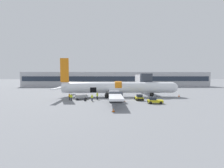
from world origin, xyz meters
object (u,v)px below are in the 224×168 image
ground_crew_supervisor (97,96)px  suitcase_on_tarmac_upright (85,99)px  airplane (116,88)px  baggage_cart_loading (82,97)px  baggage_tug_lead (139,98)px  ground_crew_loader_a (69,97)px  baggage_tug_mid (154,101)px  ground_crew_driver (92,97)px  ground_crew_loader_b (71,97)px

ground_crew_supervisor → suitcase_on_tarmac_upright: size_ratio=2.28×
airplane → baggage_cart_loading: bearing=-153.2°
airplane → baggage_tug_lead: (5.34, -6.03, -1.86)m
baggage_tug_lead → ground_crew_loader_a: 17.05m
baggage_tug_mid → ground_crew_loader_a: (-19.45, 4.36, 0.29)m
baggage_tug_lead → baggage_cart_loading: baggage_tug_lead is taller
ground_crew_driver → suitcase_on_tarmac_upright: size_ratio=2.00×
ground_crew_driver → ground_crew_supervisor: ground_crew_supervisor is taller
airplane → ground_crew_driver: (-6.05, -7.00, -1.65)m
airplane → baggage_tug_lead: size_ratio=13.05×
ground_crew_loader_b → baggage_tug_lead: bearing=1.8°
ground_crew_driver → suitcase_on_tarmac_upright: ground_crew_driver is taller
airplane → baggage_cart_loading: airplane is taller
airplane → ground_crew_driver: 9.40m
ground_crew_supervisor → suitcase_on_tarmac_upright: ground_crew_supervisor is taller
baggage_cart_loading → airplane: bearing=26.8°
ground_crew_loader_a → suitcase_on_tarmac_upright: 4.18m
baggage_cart_loading → suitcase_on_tarmac_upright: bearing=-59.6°
baggage_cart_loading → baggage_tug_mid: bearing=-18.5°
ground_crew_loader_b → ground_crew_driver: (5.00, -0.45, -0.04)m
ground_crew_loader_a → ground_crew_supervisor: 6.77m
airplane → baggage_tug_mid: (7.74, -10.16, -1.88)m
ground_crew_driver → ground_crew_supervisor: bearing=64.0°
baggage_tug_mid → suitcase_on_tarmac_upright: 15.78m
airplane → baggage_tug_mid: airplane is taller
airplane → ground_crew_supervisor: airplane is taller
ground_crew_loader_a → ground_crew_driver: (5.66, -1.21, -0.05)m
baggage_tug_mid → ground_crew_loader_a: bearing=167.4°
baggage_cart_loading → ground_crew_loader_a: size_ratio=2.32×
baggage_cart_loading → ground_crew_supervisor: size_ratio=2.17×
airplane → baggage_tug_lead: bearing=-48.4°
baggage_tug_mid → baggage_cart_loading: baggage_tug_mid is taller
baggage_tug_mid → ground_crew_driver: ground_crew_driver is taller
ground_crew_loader_b → suitcase_on_tarmac_upright: size_ratio=2.09×
ground_crew_supervisor → baggage_tug_lead: bearing=-6.5°
baggage_cart_loading → ground_crew_supervisor: ground_crew_supervisor is taller
baggage_cart_loading → suitcase_on_tarmac_upright: (1.33, -2.26, -0.16)m
ground_crew_loader_a → suitcase_on_tarmac_upright: (4.02, -1.01, -0.55)m
baggage_tug_lead → baggage_cart_loading: (-14.35, 1.48, -0.12)m
suitcase_on_tarmac_upright → baggage_tug_lead: bearing=3.4°
baggage_cart_loading → suitcase_on_tarmac_upright: size_ratio=4.94×
suitcase_on_tarmac_upright → airplane: bearing=41.5°
ground_crew_driver → ground_crew_supervisor: 2.39m
ground_crew_loader_a → suitcase_on_tarmac_upright: bearing=-14.1°
baggage_tug_mid → ground_crew_loader_a: ground_crew_loader_a is taller
ground_crew_loader_b → suitcase_on_tarmac_upright: 3.41m
baggage_cart_loading → ground_crew_loader_b: bearing=-135.4°
baggage_tug_lead → ground_crew_driver: size_ratio=1.68×
ground_crew_loader_a → ground_crew_driver: 5.79m
baggage_cart_loading → ground_crew_driver: (2.96, -2.46, 0.33)m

